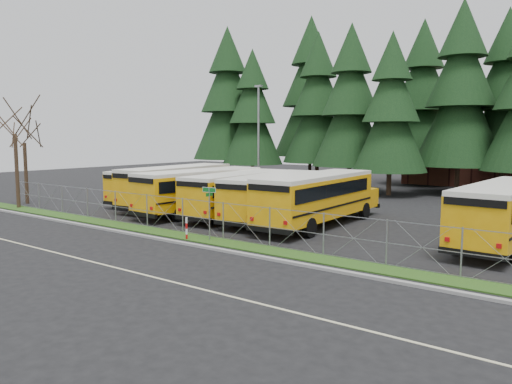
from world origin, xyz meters
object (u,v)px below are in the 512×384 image
bus_0 (161,186)px  light_standard (259,135)px  bus_3 (242,195)px  bus_4 (276,197)px  bus_1 (180,187)px  striped_bollard (187,229)px  bus_2 (204,192)px  bus_5 (319,200)px  bus_east (506,215)px  street_sign (209,202)px

bus_0 → light_standard: size_ratio=1.06×
bus_3 → bus_4: (2.78, 0.13, 0.01)m
bus_1 → striped_bollard: (9.07, -8.47, -0.98)m
light_standard → bus_4: bearing=-48.9°
bus_2 → striped_bollard: size_ratio=9.84×
striped_bollard → bus_3: bearing=108.1°
bus_4 → bus_5: size_ratio=0.94×
bus_5 → bus_4: bearing=175.1°
bus_east → striped_bollard: bearing=-145.5°
bus_4 → light_standard: (-9.87, 11.33, 4.00)m
bus_east → street_sign: bearing=-145.0°
bus_4 → bus_east: bus_east is taller
bus_4 → bus_5: bus_5 is taller
bus_3 → bus_5: size_ratio=0.94×
bus_0 → bus_5: bus_5 is taller
bus_4 → bus_east: (13.47, 0.56, 0.06)m
bus_east → light_standard: light_standard is taller
bus_0 → striped_bollard: bus_0 is taller
bus_4 → street_sign: (0.91, -7.45, 0.53)m
bus_2 → bus_east: bearing=7.1°
bus_4 → striped_bollard: bearing=-99.2°
bus_0 → bus_2: bus_2 is taller
bus_0 → bus_3: 9.60m
bus_3 → striped_bollard: bearing=-76.5°
bus_east → bus_0: bearing=-179.0°
bus_east → bus_1: bearing=-177.3°
bus_3 → bus_east: (16.24, 0.69, 0.07)m
bus_1 → street_sign: bus_1 is taller
bus_0 → bus_4: bus_4 is taller
bus_0 → bus_5: bearing=-10.1°
bus_1 → striped_bollard: bus_1 is taller
bus_3 → street_sign: bus_3 is taller
bus_2 → street_sign: bus_2 is taller
bus_2 → bus_3: 2.93m
light_standard → striped_bollard: bearing=-63.5°
striped_bollard → bus_1: bearing=136.9°
bus_4 → striped_bollard: size_ratio=9.53×
bus_3 → street_sign: 8.21m
bus_3 → bus_east: 16.26m
bus_4 → bus_5: 3.29m
bus_4 → light_standard: bearing=123.4°
bus_0 → bus_2: 6.93m
bus_2 → bus_1: bearing=164.6°
bus_5 → striped_bollard: 8.63m
bus_0 → bus_2: (6.64, -1.98, 0.14)m
bus_1 → striped_bollard: size_ratio=10.02×
bus_2 → bus_4: size_ratio=1.03×
bus_1 → bus_5: (12.57, -0.65, 0.02)m
bus_2 → bus_5: bearing=6.9°
striped_bollard → light_standard: bearing=116.5°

